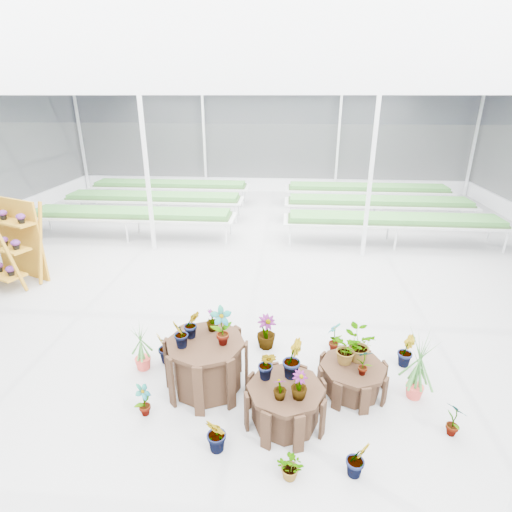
# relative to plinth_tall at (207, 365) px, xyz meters

# --- Properties ---
(ground_plane) EXTENTS (24.00, 24.00, 0.00)m
(ground_plane) POSITION_rel_plinth_tall_xyz_m (0.29, 1.76, -0.41)
(ground_plane) COLOR gray
(ground_plane) RESTS_ON ground
(greenhouse_shell) EXTENTS (18.00, 24.00, 4.50)m
(greenhouse_shell) POSITION_rel_plinth_tall_xyz_m (0.29, 1.76, 1.84)
(greenhouse_shell) COLOR white
(greenhouse_shell) RESTS_ON ground
(steel_frame) EXTENTS (18.00, 24.00, 4.50)m
(steel_frame) POSITION_rel_plinth_tall_xyz_m (0.29, 1.76, 1.84)
(steel_frame) COLOR silver
(steel_frame) RESTS_ON ground
(nursery_benches) EXTENTS (16.00, 7.00, 0.84)m
(nursery_benches) POSITION_rel_plinth_tall_xyz_m (0.29, 8.96, 0.01)
(nursery_benches) COLOR silver
(nursery_benches) RESTS_ON ground
(plinth_tall) EXTENTS (1.23, 1.23, 0.83)m
(plinth_tall) POSITION_rel_plinth_tall_xyz_m (0.00, 0.00, 0.00)
(plinth_tall) COLOR #362215
(plinth_tall) RESTS_ON ground
(plinth_mid) EXTENTS (1.38, 1.38, 0.57)m
(plinth_mid) POSITION_rel_plinth_tall_xyz_m (1.20, -0.60, -0.13)
(plinth_mid) COLOR #362215
(plinth_mid) RESTS_ON ground
(plinth_low) EXTENTS (1.21, 1.21, 0.46)m
(plinth_low) POSITION_rel_plinth_tall_xyz_m (2.20, 0.10, -0.19)
(plinth_low) COLOR #362215
(plinth_low) RESTS_ON ground
(shelf_rack) EXTENTS (2.09, 1.62, 1.97)m
(shelf_rack) POSITION_rel_plinth_tall_xyz_m (-5.53, 3.37, 0.57)
(shelf_rack) COLOR #B07A1B
(shelf_rack) RESTS_ON ground
(nursery_plants) EXTENTS (4.92, 3.03, 1.43)m
(nursery_plants) POSITION_rel_plinth_tall_xyz_m (1.22, 0.09, 0.13)
(nursery_plants) COLOR #3C7935
(nursery_plants) RESTS_ON ground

